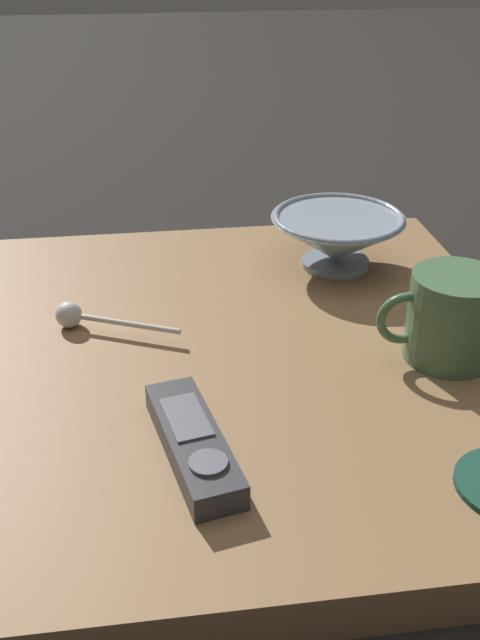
% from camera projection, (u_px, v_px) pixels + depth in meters
% --- Properties ---
extents(ground_plane, '(6.00, 6.00, 0.00)m').
position_uv_depth(ground_plane, '(246.00, 382.00, 0.77)').
color(ground_plane, black).
extents(table, '(0.63, 0.59, 0.04)m').
position_uv_depth(table, '(246.00, 365.00, 0.76)').
color(table, '#936D47').
rests_on(table, ground).
extents(cereal_bowl, '(0.16, 0.16, 0.07)m').
position_uv_depth(cereal_bowl, '(337.00, 237.00, 0.90)').
color(cereal_bowl, '#8C9EAD').
rests_on(cereal_bowl, table).
extents(coffee_mug, '(0.09, 0.12, 0.09)m').
position_uv_depth(coffee_mug, '(451.00, 317.00, 0.71)').
color(coffee_mug, '#4C724C').
rests_on(coffee_mug, table).
extents(teaspoon, '(0.07, 0.13, 0.03)m').
position_uv_depth(teaspoon, '(78.00, 316.00, 0.78)').
color(teaspoon, silver).
rests_on(teaspoon, table).
extents(tv_remote_near, '(0.16, 0.07, 0.03)m').
position_uv_depth(tv_remote_near, '(193.00, 443.00, 0.60)').
color(tv_remote_near, '#38383D').
rests_on(tv_remote_near, table).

